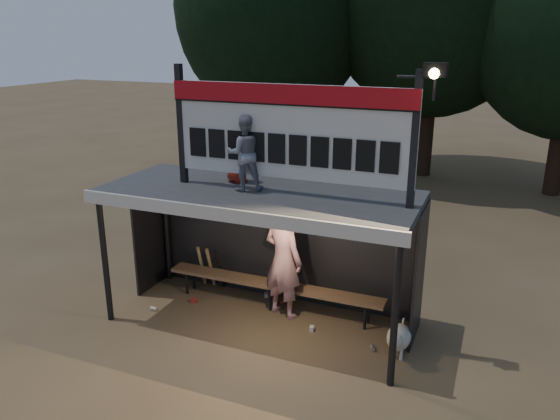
% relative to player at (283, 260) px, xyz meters
% --- Properties ---
extents(ground, '(80.00, 80.00, 0.00)m').
position_rel_player_xyz_m(ground, '(-0.26, -0.39, -1.02)').
color(ground, brown).
rests_on(ground, ground).
extents(player, '(0.86, 0.70, 2.05)m').
position_rel_player_xyz_m(player, '(0.00, 0.00, 0.00)').
color(player, silver).
rests_on(player, ground).
extents(child_a, '(0.72, 0.68, 1.18)m').
position_rel_player_xyz_m(child_a, '(-0.46, -0.45, 1.89)').
color(child_a, gray).
rests_on(child_a, dugout_shelter).
extents(child_b, '(0.60, 0.57, 1.04)m').
position_rel_player_xyz_m(child_b, '(-0.80, -0.04, 1.82)').
color(child_b, '#AC271A').
rests_on(child_b, dugout_shelter).
extents(dugout_shelter, '(5.10, 2.08, 2.32)m').
position_rel_player_xyz_m(dugout_shelter, '(-0.26, -0.15, 0.82)').
color(dugout_shelter, '#373739').
rests_on(dugout_shelter, ground).
extents(scoreboard_assembly, '(4.10, 0.27, 1.99)m').
position_rel_player_xyz_m(scoreboard_assembly, '(0.30, -0.40, 2.30)').
color(scoreboard_assembly, black).
rests_on(scoreboard_assembly, dugout_shelter).
extents(bench, '(4.00, 0.35, 0.48)m').
position_rel_player_xyz_m(bench, '(-0.26, 0.16, -0.59)').
color(bench, brown).
rests_on(bench, ground).
extents(tree_left, '(6.46, 6.46, 9.27)m').
position_rel_player_xyz_m(tree_left, '(-4.26, 9.61, 4.49)').
color(tree_left, black).
rests_on(tree_left, ground).
extents(dog, '(0.36, 0.81, 0.49)m').
position_rel_player_xyz_m(dog, '(2.09, -0.49, -0.74)').
color(dog, beige).
rests_on(dog, ground).
extents(bats, '(0.48, 0.33, 0.84)m').
position_rel_player_xyz_m(bats, '(-1.66, 0.43, -0.59)').
color(bats, '#9A7748').
rests_on(bats, ground).
extents(litter, '(3.99, 1.33, 0.08)m').
position_rel_player_xyz_m(litter, '(-0.36, -0.16, -0.99)').
color(litter, '#AD211D').
rests_on(litter, ground).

